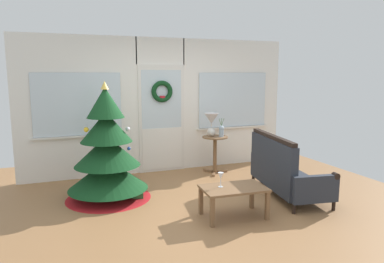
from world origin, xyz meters
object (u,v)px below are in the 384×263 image
Objects in this scene: table_lamp at (211,121)px; gift_box at (137,194)px; flower_vase at (221,130)px; coffee_table at (234,192)px; christmas_tree at (107,157)px; side_table at (215,147)px; settee_sofa at (283,172)px; wine_glass at (221,176)px.

table_lamp reaches higher than gift_box.
flower_vase is 2.16m from coffee_table.
christmas_tree is 10.82× the size of gift_box.
side_table is at bearing 27.43° from gift_box.
gift_box is at bearing -26.55° from christmas_tree.
settee_sofa is 1.95× the size of coffee_table.
gift_box is (-1.05, 1.14, -0.27)m from coffee_table.
gift_box is at bearing -155.45° from flower_vase.
coffee_table is (1.44, -1.33, -0.30)m from christmas_tree.
wine_glass is (-0.16, 0.07, 0.20)m from coffee_table.
christmas_tree is 2.71m from settee_sofa.
settee_sofa is 1.59m from side_table.
flower_vase is 2.12m from gift_box.
wine_glass is (-1.28, -0.44, 0.17)m from settee_sofa.
settee_sofa is at bearing -72.82° from side_table.
christmas_tree is at bearing 135.37° from wine_glass.
side_table reaches higher than wine_glass.
coffee_table is 0.27m from wine_glass.
christmas_tree reaches higher than coffee_table.
side_table is 1.96m from gift_box.
coffee_table is at bearing -107.99° from side_table.
settee_sofa is 1.76m from table_lamp.
side_table is at bearing -33.69° from table_lamp.
table_lamp is (2.04, 0.73, 0.35)m from christmas_tree.
flower_vase is 0.40× the size of coffee_table.
settee_sofa is 3.86× the size of table_lamp.
flower_vase is at bearing 24.55° from gift_box.
flower_vase is at bearing 68.91° from coffee_table.
settee_sofa is 10.35× the size of gift_box.
settee_sofa is at bearing -16.27° from gift_box.
wine_glass is 1.47m from gift_box.
settee_sofa is 2.28m from gift_box.
wine_glass reaches higher than gift_box.
christmas_tree is 5.07× the size of flower_vase.
flower_vase is (2.20, 0.63, 0.18)m from christmas_tree.
settee_sofa is at bearing -75.79° from flower_vase.
christmas_tree is 2.04× the size of coffee_table.
side_table is at bearing 107.18° from settee_sofa.
gift_box is (-0.89, 1.07, -0.47)m from wine_glass.
flower_vase reaches higher than settee_sofa.
christmas_tree is 2.49× the size of side_table.
settee_sofa is 8.70× the size of wine_glass.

